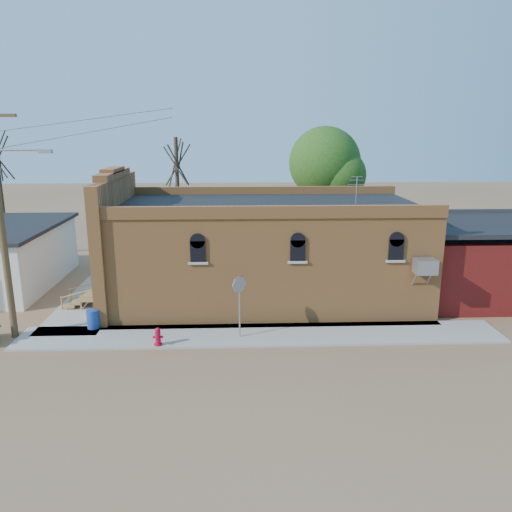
{
  "coord_description": "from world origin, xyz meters",
  "views": [
    {
      "loc": [
        0.57,
        -17.41,
        7.9
      ],
      "look_at": [
        1.42,
        4.29,
        2.4
      ],
      "focal_mm": 35.0,
      "sensor_mm": 36.0,
      "label": 1
    }
  ],
  "objects_px": {
    "trash_barrel": "(93,319)",
    "fire_hydrant": "(158,336)",
    "stop_sign": "(239,290)",
    "brick_bar": "(260,251)",
    "utility_pole": "(2,217)"
  },
  "relations": [
    {
      "from": "stop_sign",
      "to": "brick_bar",
      "type": "bearing_deg",
      "value": 60.3
    },
    {
      "from": "brick_bar",
      "to": "utility_pole",
      "type": "bearing_deg",
      "value": -156.31
    },
    {
      "from": "stop_sign",
      "to": "trash_barrel",
      "type": "height_order",
      "value": "stop_sign"
    },
    {
      "from": "trash_barrel",
      "to": "fire_hydrant",
      "type": "bearing_deg",
      "value": -31.92
    },
    {
      "from": "brick_bar",
      "to": "trash_barrel",
      "type": "bearing_deg",
      "value": -151.92
    },
    {
      "from": "brick_bar",
      "to": "fire_hydrant",
      "type": "height_order",
      "value": "brick_bar"
    },
    {
      "from": "utility_pole",
      "to": "trash_barrel",
      "type": "xyz_separation_m",
      "value": [
        2.84,
        0.59,
        -4.31
      ]
    },
    {
      "from": "stop_sign",
      "to": "fire_hydrant",
      "type": "bearing_deg",
      "value": 174.65
    },
    {
      "from": "trash_barrel",
      "to": "stop_sign",
      "type": "bearing_deg",
      "value": -10.6
    },
    {
      "from": "fire_hydrant",
      "to": "stop_sign",
      "type": "relative_size",
      "value": 0.28
    },
    {
      "from": "fire_hydrant",
      "to": "stop_sign",
      "type": "distance_m",
      "value": 3.5
    },
    {
      "from": "fire_hydrant",
      "to": "stop_sign",
      "type": "bearing_deg",
      "value": 7.57
    },
    {
      "from": "utility_pole",
      "to": "brick_bar",
      "type": "bearing_deg",
      "value": 23.69
    },
    {
      "from": "brick_bar",
      "to": "utility_pole",
      "type": "height_order",
      "value": "utility_pole"
    },
    {
      "from": "utility_pole",
      "to": "trash_barrel",
      "type": "relative_size",
      "value": 11.73
    }
  ]
}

